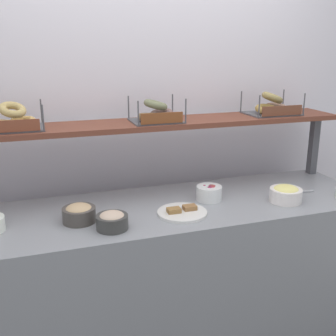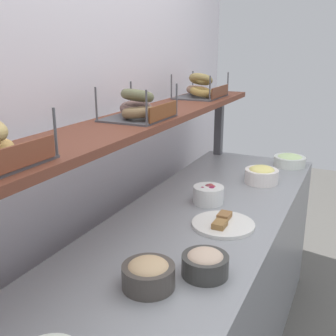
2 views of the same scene
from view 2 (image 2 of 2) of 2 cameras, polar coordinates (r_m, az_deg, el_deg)
The scene contains 13 objects.
back_wall at distance 1.91m, azimuth -11.90°, elevation 5.08°, with size 3.58×0.06×2.40m, color silver.
deli_counter at distance 1.98m, azimuth 3.16°, elevation -18.94°, with size 2.38×0.70×0.85m, color gray.
shelf_riser_right at distance 2.80m, azimuth 7.15°, elevation 5.93°, with size 0.05×0.05×0.40m, color #4C4C51.
upper_shelf at distance 1.75m, azimuth -4.64°, elevation 6.44°, with size 2.34×0.32×0.03m, color brown.
bowl_tuna_salad at distance 1.38m, azimuth 5.23°, elevation -13.12°, with size 0.16×0.16×0.09m.
bowl_scallion_spread at distance 2.65m, azimuth 16.69°, elevation 1.07°, with size 0.19×0.19×0.08m.
bowl_hummus at distance 1.31m, azimuth -2.76°, elevation -14.58°, with size 0.17×0.17×0.09m.
bowl_egg_salad at distance 2.29m, azimuth 12.98°, elevation -0.89°, with size 0.18×0.18×0.10m.
bowl_beet_salad at distance 1.96m, azimuth 5.71°, elevation -3.65°, with size 0.15×0.15×0.09m.
serving_plate_white at distance 1.74m, azimuth 7.71°, elevation -7.76°, with size 0.26×0.26×0.04m.
serving_spoon_near_plate at distance 2.45m, azimuth 11.32°, elevation -0.58°, with size 0.18×0.04×0.01m.
bagel_basket_poppy at distance 1.73m, azimuth -4.15°, elevation 8.43°, with size 0.29×0.25×0.14m.
bagel_basket_everything at distance 2.44m, azimuth 4.65°, elevation 10.95°, with size 0.33×0.24×0.15m.
Camera 2 is at (-1.48, -0.60, 1.59)m, focal length 43.46 mm.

